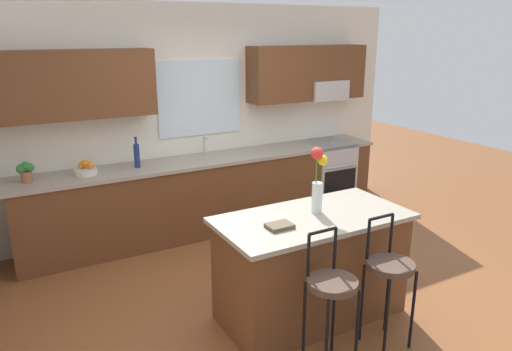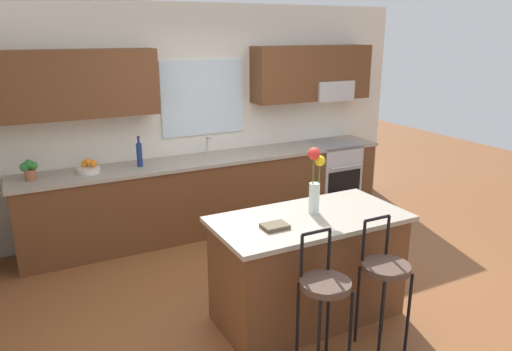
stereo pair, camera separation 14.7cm
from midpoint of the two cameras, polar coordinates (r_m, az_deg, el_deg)
name	(u,v)px [view 2 (the right image)]	position (r m, az deg, el deg)	size (l,w,h in m)	color
ground_plane	(284,289)	(4.75, 4.29, -13.35)	(14.00, 14.00, 0.00)	brown
back_wall_assembly	(206,105)	(5.96, -5.21, 8.29)	(5.60, 0.50, 2.70)	silver
counter_run	(215,193)	(5.94, -4.20, -2.07)	(4.56, 0.64, 0.92)	brown
sink_faucet	(208,144)	(5.89, -5.05, 3.79)	(0.02, 0.13, 0.23)	#B7BABC
oven_range	(331,175)	(6.75, 9.53, 0.03)	(0.60, 0.64, 0.92)	#B7BABC
kitchen_island	(308,267)	(4.17, 7.22, -10.72)	(1.61, 0.82, 0.92)	brown
bar_stool_near	(325,290)	(3.51, 9.37, -13.30)	(0.36, 0.36, 1.04)	black
bar_stool_middle	(385,273)	(3.83, 16.14, -11.05)	(0.36, 0.36, 1.04)	black
flower_vase	(315,180)	(3.97, 8.08, -0.54)	(0.15, 0.10, 0.57)	silver
cookbook	(275,226)	(3.73, 3.39, -6.03)	(0.20, 0.15, 0.03)	brown
fruit_bowl_oranges	(89,168)	(5.42, -18.51, 0.83)	(0.24, 0.24, 0.16)	silver
bottle_olive_oil	(139,154)	(5.50, -12.93, 2.48)	(0.06, 0.06, 0.35)	navy
potted_plant_small	(29,169)	(5.35, -24.63, 0.69)	(0.17, 0.11, 0.21)	#9E5B3D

